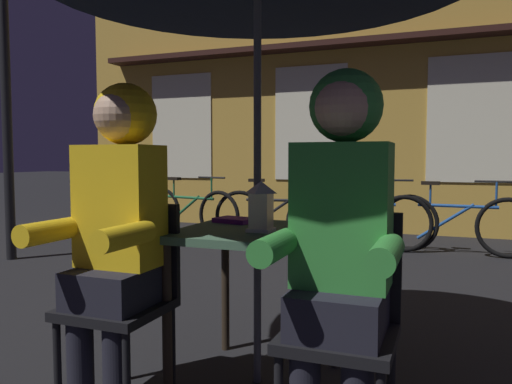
{
  "coord_description": "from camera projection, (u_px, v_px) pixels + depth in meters",
  "views": [
    {
      "loc": [
        0.83,
        -2.17,
        1.07
      ],
      "look_at": [
        0.0,
        -0.02,
        0.92
      ],
      "focal_mm": 34.79,
      "sensor_mm": 36.0,
      "label": 1
    }
  ],
  "objects": [
    {
      "name": "person_right_hooded",
      "position": [
        341.0,
        222.0,
        1.77
      ],
      "size": [
        0.45,
        0.56,
        1.4
      ],
      "color": "black",
      "rests_on": "ground_plane"
    },
    {
      "name": "bicycle_nearest",
      "position": [
        189.0,
        212.0,
        6.7
      ],
      "size": [
        1.64,
        0.44,
        0.84
      ],
      "color": "black",
      "rests_on": "ground_plane"
    },
    {
      "name": "shopfront_building",
      "position": [
        390.0,
        19.0,
        7.2
      ],
      "size": [
        10.0,
        0.93,
        6.2
      ],
      "color": "gold",
      "rests_on": "ground_plane"
    },
    {
      "name": "bicycle_second",
      "position": [
        278.0,
        216.0,
        6.29
      ],
      "size": [
        1.67,
        0.26,
        0.84
      ],
      "color": "black",
      "rests_on": "ground_plane"
    },
    {
      "name": "chair_left",
      "position": [
        126.0,
        291.0,
        2.19
      ],
      "size": [
        0.4,
        0.4,
        0.87
      ],
      "color": "black",
      "rests_on": "ground_plane"
    },
    {
      "name": "book",
      "position": [
        235.0,
        220.0,
        2.59
      ],
      "size": [
        0.23,
        0.18,
        0.02
      ],
      "primitive_type": "cube",
      "rotation": [
        0.0,
        0.0,
        -0.21
      ],
      "color": "#661E7A",
      "rests_on": "cafe_table"
    },
    {
      "name": "chair_right",
      "position": [
        343.0,
        316.0,
        1.84
      ],
      "size": [
        0.4,
        0.4,
        0.87
      ],
      "color": "black",
      "rests_on": "ground_plane"
    },
    {
      "name": "person_left_hooded",
      "position": [
        117.0,
        212.0,
        2.11
      ],
      "size": [
        0.45,
        0.56,
        1.4
      ],
      "color": "black",
      "rests_on": "ground_plane"
    },
    {
      "name": "bicycle_fourth",
      "position": [
        456.0,
        224.0,
        5.51
      ],
      "size": [
        1.68,
        0.16,
        0.84
      ],
      "color": "black",
      "rests_on": "ground_plane"
    },
    {
      "name": "lantern",
      "position": [
        261.0,
        205.0,
        2.26
      ],
      "size": [
        0.11,
        0.11,
        0.23
      ],
      "color": "white",
      "rests_on": "cafe_table"
    },
    {
      "name": "bicycle_third",
      "position": [
        358.0,
        221.0,
        5.74
      ],
      "size": [
        1.66,
        0.36,
        0.84
      ],
      "color": "black",
      "rests_on": "ground_plane"
    },
    {
      "name": "cafe_table",
      "position": [
        257.0,
        250.0,
        2.35
      ],
      "size": [
        0.72,
        0.72,
        0.74
      ],
      "color": "#42664C",
      "rests_on": "ground_plane"
    },
    {
      "name": "ground_plane",
      "position": [
        257.0,
        381.0,
        2.39
      ],
      "size": [
        60.0,
        60.0,
        0.0
      ],
      "primitive_type": "plane",
      "color": "black"
    }
  ]
}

